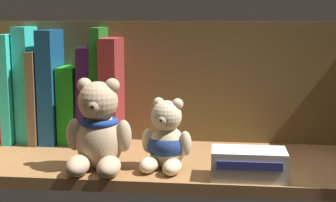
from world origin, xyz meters
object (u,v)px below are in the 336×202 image
at_px(book_3, 42,96).
at_px(book_6, 88,95).
at_px(book_5, 72,104).
at_px(book_0, 4,98).
at_px(book_4, 54,86).
at_px(book_1, 17,87).
at_px(book_2, 29,84).
at_px(book_8, 115,90).
at_px(teddy_bear_larger, 98,131).
at_px(teddy_bear_smaller, 166,141).
at_px(small_product_box, 249,164).
at_px(book_7, 101,85).

distance_m(book_3, book_6, 0.10).
bearing_deg(book_5, book_3, 180.00).
distance_m(book_0, book_4, 0.11).
height_order(book_1, book_4, book_4).
distance_m(book_1, book_6, 0.16).
relative_size(book_2, book_3, 1.26).
relative_size(book_3, book_5, 1.20).
distance_m(book_2, book_8, 0.18).
height_order(book_0, book_3, book_3).
height_order(book_2, book_4, book_2).
distance_m(teddy_bear_larger, teddy_bear_smaller, 0.12).
bearing_deg(book_8, book_0, -180.00).
distance_m(book_3, teddy_bear_smaller, 0.34).
height_order(book_0, book_6, book_6).
bearing_deg(book_0, teddy_bear_smaller, -25.50).
height_order(book_1, small_product_box, book_1).
bearing_deg(book_0, book_7, 0.00).
distance_m(book_0, book_6, 0.18).
distance_m(book_1, teddy_bear_larger, 0.30).
height_order(book_1, book_2, book_2).
height_order(book_5, book_7, book_7).
bearing_deg(teddy_bear_smaller, book_4, 145.66).
distance_m(book_6, teddy_bear_smaller, 0.26).
relative_size(book_1, book_8, 1.03).
bearing_deg(small_product_box, book_8, 141.40).
relative_size(book_4, book_6, 1.18).
height_order(book_0, book_2, book_2).
xyz_separation_m(book_5, book_8, (0.09, 0.00, 0.03)).
relative_size(book_6, teddy_bear_larger, 1.25).
height_order(book_3, small_product_box, book_3).
relative_size(book_3, book_4, 0.82).
bearing_deg(book_3, teddy_bear_smaller, -31.63).
xyz_separation_m(book_3, small_product_box, (0.42, -0.21, -0.07)).
bearing_deg(book_6, book_8, 0.00).
bearing_deg(book_4, book_2, 180.00).
relative_size(book_5, book_7, 0.67).
height_order(book_2, book_3, book_2).
bearing_deg(teddy_bear_smaller, book_7, 131.98).
xyz_separation_m(book_7, teddy_bear_larger, (0.04, -0.20, -0.05)).
xyz_separation_m(book_0, book_5, (0.15, 0.00, -0.01)).
bearing_deg(teddy_bear_smaller, book_3, 148.37).
relative_size(book_8, small_product_box, 1.81).
relative_size(book_2, book_5, 1.51).
distance_m(book_0, book_7, 0.21).
distance_m(book_4, book_6, 0.07).
xyz_separation_m(book_2, book_7, (0.15, 0.00, -0.00)).
xyz_separation_m(book_1, book_8, (0.21, 0.00, -0.00)).
bearing_deg(book_7, book_2, 180.00).
bearing_deg(book_1, book_4, 0.00).
xyz_separation_m(book_7, book_8, (0.03, 0.00, -0.01)).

